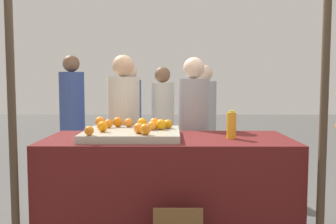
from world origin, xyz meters
TOP-DOWN VIEW (x-y plane):
  - stall_counter at (0.00, 0.00)m, footprint 2.02×0.85m
  - orange_tray at (-0.30, -0.01)m, footprint 0.78×0.68m
  - orange_0 at (-0.52, -0.09)m, footprint 0.09×0.09m
  - orange_1 at (-0.06, 0.04)m, footprint 0.09×0.09m
  - orange_2 at (-0.17, -0.26)m, footprint 0.09×0.09m
  - orange_3 at (-0.35, 0.22)m, footprint 0.08×0.08m
  - orange_4 at (-0.59, -0.30)m, footprint 0.07×0.07m
  - orange_5 at (-0.23, 0.19)m, footprint 0.08×0.08m
  - orange_6 at (-0.61, 0.26)m, footprint 0.09×0.09m
  - orange_7 at (-0.45, 0.22)m, footprint 0.09×0.09m
  - orange_8 at (-0.11, 0.11)m, footprint 0.09×0.09m
  - orange_9 at (-0.13, 0.01)m, footprint 0.07×0.07m
  - orange_10 at (-0.23, -0.18)m, footprint 0.08×0.08m
  - orange_11 at (-0.00, 0.11)m, footprint 0.08×0.08m
  - orange_12 at (-0.52, 0.16)m, footprint 0.07×0.07m
  - juice_bottle at (0.52, -0.05)m, footprint 0.08×0.08m
  - vendor_left at (-0.45, 0.64)m, footprint 0.32×0.32m
  - vendor_right at (0.26, 0.68)m, footprint 0.32×0.32m
  - crowd_person_0 at (-0.52, 1.84)m, footprint 0.32×0.32m
  - crowd_person_1 at (0.48, 1.87)m, footprint 0.31×0.31m
  - crowd_person_2 at (-0.08, 1.83)m, footprint 0.31×0.31m
  - crowd_person_3 at (-1.34, 2.06)m, footprint 0.34×0.34m
  - canopy_post_left at (-1.09, -0.47)m, footprint 0.06×0.06m
  - canopy_post_right at (1.09, -0.47)m, footprint 0.06×0.06m

SIDE VIEW (x-z plane):
  - stall_counter at x=0.00m, z-range 0.00..0.88m
  - crowd_person_2 at x=-0.08m, z-range -0.05..1.48m
  - crowd_person_1 at x=0.48m, z-range -0.05..1.50m
  - crowd_person_0 at x=-0.52m, z-range -0.05..1.52m
  - vendor_right at x=0.26m, z-range -0.05..1.53m
  - vendor_left at x=-0.45m, z-range -0.06..1.55m
  - crowd_person_3 at x=-1.34m, z-range -0.06..1.64m
  - orange_tray at x=-0.30m, z-range 0.88..0.94m
  - orange_4 at x=-0.59m, z-range 0.94..1.01m
  - orange_9 at x=-0.13m, z-range 0.94..1.01m
  - orange_12 at x=-0.52m, z-range 0.94..1.01m
  - orange_3 at x=-0.35m, z-range 0.94..1.02m
  - orange_11 at x=0.00m, z-range 0.94..1.02m
  - orange_10 at x=-0.23m, z-range 0.94..1.02m
  - orange_5 at x=-0.23m, z-range 0.94..1.02m
  - orange_0 at x=-0.52m, z-range 0.94..1.02m
  - orange_2 at x=-0.17m, z-range 0.94..1.02m
  - orange_7 at x=-0.45m, z-range 0.94..1.03m
  - orange_1 at x=-0.06m, z-range 0.94..1.03m
  - orange_6 at x=-0.61m, z-range 0.94..1.03m
  - orange_8 at x=-0.11m, z-range 0.94..1.03m
  - juice_bottle at x=0.52m, z-range 0.87..1.10m
  - canopy_post_left at x=-1.09m, z-range 0.00..2.09m
  - canopy_post_right at x=1.09m, z-range 0.00..2.09m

